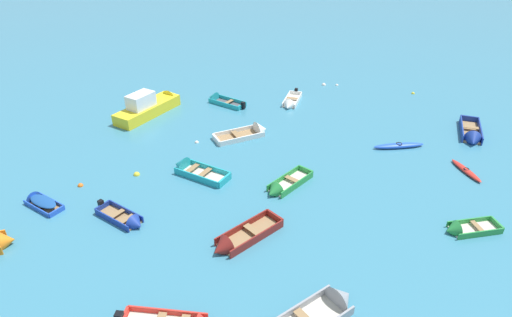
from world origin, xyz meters
name	(u,v)px	position (x,y,z in m)	size (l,w,h in m)	color
rowboat_turquoise_back_row_right	(190,169)	(-3.99, 18.33, 0.21)	(4.25, 2.59, 1.32)	beige
kayak_blue_distant_center	(399,146)	(9.80, 24.47, 0.17)	(3.75, 1.77, 0.36)	blue
kayak_red_cluster_outer	(466,170)	(13.89, 21.89, 0.13)	(1.70, 2.85, 0.28)	red
rowboat_white_far_left	(253,132)	(-1.01, 24.45, 0.19)	(4.23, 3.71, 1.42)	#99754C
rowboat_deep_blue_back_row_left	(472,136)	(15.26, 26.97, 0.24)	(1.93, 4.65, 1.26)	#99754C
rowboat_green_cluster_inner	(281,188)	(2.25, 17.39, 0.20)	(2.85, 3.80, 1.07)	beige
rowboat_grey_outer_left	(329,307)	(5.67, 8.69, 0.21)	(3.93, 4.12, 1.41)	beige
motor_launch_yellow_center	(151,105)	(-10.21, 26.65, 0.69)	(3.97, 7.02, 2.35)	yellow
rowboat_maroon_near_camera	(234,242)	(0.62, 11.94, 0.22)	(3.54, 4.20, 1.20)	#99754C
rowboat_turquoise_far_right	(219,100)	(-5.23, 30.01, 0.19)	(3.92, 2.56, 1.16)	#4C4C51
rowboat_blue_near_right	(39,201)	(-11.53, 13.15, 0.23)	(2.97, 1.95, 0.94)	#99754C
rowboat_white_far_back	(290,103)	(1.05, 30.58, 0.18)	(1.44, 3.89, 1.05)	beige
rowboat_deep_blue_foreground_center	(128,220)	(-5.62, 12.54, 0.18)	(3.41, 2.23, 0.99)	#99754C
rowboat_green_back_row_center	(462,230)	(12.37, 15.39, 0.17)	(3.24, 2.15, 1.03)	beige
mooring_buoy_between_boats_right	(413,94)	(11.95, 35.52, 0.00)	(0.32, 0.32, 0.32)	yellow
mooring_buoy_central	(324,85)	(3.63, 36.12, 0.00)	(0.41, 0.41, 0.41)	silver
mooring_buoy_trailing	(137,175)	(-7.28, 17.27, 0.00)	(0.42, 0.42, 0.42)	yellow
mooring_buoy_near_foreground	(197,143)	(-4.83, 22.31, 0.00)	(0.31, 0.31, 0.31)	silver
mooring_buoy_outer_edge	(81,186)	(-10.20, 15.37, 0.00)	(0.36, 0.36, 0.36)	orange
mooring_buoy_between_boats_left	(337,85)	(4.89, 36.27, 0.00)	(0.30, 0.30, 0.30)	silver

